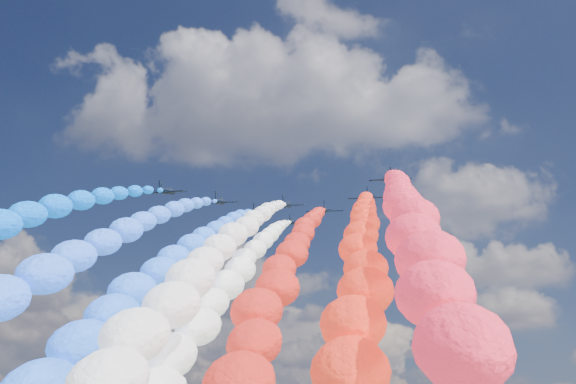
# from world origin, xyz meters

# --- Properties ---
(jet_0) EXTENTS (9.86, 13.11, 6.55)m
(jet_0) POSITION_xyz_m (-27.57, -5.58, 92.66)
(jet_0) COLOR black
(trail_0) EXTENTS (5.85, 108.50, 56.98)m
(trail_0) POSITION_xyz_m (-27.57, -61.92, 65.42)
(trail_0) COLOR blue
(jet_1) EXTENTS (9.75, 13.03, 6.55)m
(jet_1) POSITION_xyz_m (-16.87, 3.15, 92.66)
(jet_1) COLOR black
(trail_1) EXTENTS (5.85, 108.50, 56.98)m
(trail_1) POSITION_xyz_m (-16.87, -53.20, 65.42)
(trail_1) COLOR #2E69FF
(jet_2) EXTENTS (9.39, 12.77, 6.55)m
(jet_2) POSITION_xyz_m (-9.04, 12.50, 92.66)
(jet_2) COLOR black
(trail_2) EXTENTS (5.85, 108.50, 56.98)m
(trail_2) POSITION_xyz_m (-9.04, -43.84, 65.42)
(trail_2) COLOR #296AFF
(jet_3) EXTENTS (9.82, 13.08, 6.55)m
(jet_3) POSITION_xyz_m (-0.83, 7.62, 92.66)
(jet_3) COLOR black
(trail_3) EXTENTS (5.85, 108.50, 56.98)m
(trail_3) POSITION_xyz_m (-0.83, -48.73, 65.42)
(trail_3) COLOR white
(jet_4) EXTENTS (9.96, 13.18, 6.55)m
(jet_4) POSITION_xyz_m (-1.47, 21.50, 92.66)
(jet_4) COLOR black
(trail_4) EXTENTS (5.85, 108.50, 56.98)m
(trail_4) POSITION_xyz_m (-1.47, -34.84, 65.42)
(trail_4) COLOR white
(jet_5) EXTENTS (9.96, 13.18, 6.55)m
(jet_5) POSITION_xyz_m (8.20, 12.97, 92.66)
(jet_5) COLOR black
(trail_5) EXTENTS (5.85, 108.50, 56.98)m
(trail_5) POSITION_xyz_m (8.20, -43.38, 65.42)
(trail_5) COLOR red
(jet_6) EXTENTS (9.51, 12.86, 6.55)m
(jet_6) POSITION_xyz_m (19.25, 4.67, 92.66)
(jet_6) COLOR black
(trail_6) EXTENTS (5.85, 108.50, 56.98)m
(trail_6) POSITION_xyz_m (19.25, -51.67, 65.42)
(trail_6) COLOR #FA2D19
(jet_7) EXTENTS (9.51, 12.86, 6.55)m
(jet_7) POSITION_xyz_m (24.61, -6.58, 92.66)
(jet_7) COLOR black
(trail_7) EXTENTS (5.85, 108.50, 56.98)m
(trail_7) POSITION_xyz_m (24.61, -62.92, 65.42)
(trail_7) COLOR #F62640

